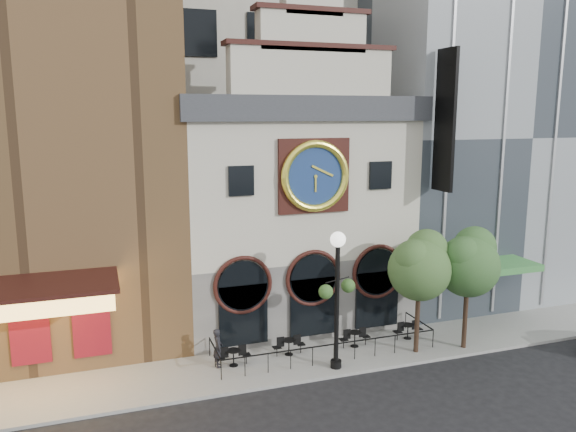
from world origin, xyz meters
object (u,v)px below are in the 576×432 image
(bistro_3, at_px, (408,330))
(tree_left, at_px, (420,264))
(bistro_2, at_px, (355,338))
(pedestrian, at_px, (218,348))
(bistro_1, at_px, (289,345))
(bistro_0, at_px, (233,356))
(tree_right, at_px, (469,261))
(lamppost, at_px, (337,285))

(bistro_3, bearing_deg, tree_left, -104.63)
(bistro_2, height_order, pedestrian, pedestrian)
(bistro_1, distance_m, pedestrian, 3.49)
(bistro_0, distance_m, bistro_3, 9.17)
(pedestrian, relative_size, tree_right, 0.30)
(lamppost, relative_size, tree_left, 1.06)
(lamppost, bearing_deg, tree_left, -15.68)
(pedestrian, bearing_deg, lamppost, -106.50)
(pedestrian, bearing_deg, bistro_2, -86.57)
(bistro_0, distance_m, bistro_1, 2.80)
(bistro_3, bearing_deg, tree_right, -40.40)
(bistro_0, xyz_separation_m, bistro_1, (2.78, 0.31, 0.00))
(tree_left, bearing_deg, tree_right, -7.28)
(tree_left, bearing_deg, bistro_1, 164.97)
(bistro_2, relative_size, pedestrian, 0.88)
(pedestrian, xyz_separation_m, tree_left, (9.46, -1.47, 3.46))
(bistro_3, relative_size, tree_right, 0.26)
(bistro_3, bearing_deg, pedestrian, -179.96)
(lamppost, distance_m, tree_right, 6.93)
(bistro_3, height_order, tree_left, tree_left)
(bistro_0, relative_size, tree_left, 0.27)
(bistro_1, xyz_separation_m, tree_left, (6.00, -1.61, 3.90))
(bistro_0, height_order, tree_right, tree_right)
(tree_right, bearing_deg, bistro_0, 171.84)
(bistro_2, bearing_deg, bistro_1, 177.32)
(bistro_3, relative_size, pedestrian, 0.88)
(pedestrian, distance_m, tree_left, 10.18)
(tree_right, bearing_deg, lamppost, -179.56)
(bistro_0, height_order, bistro_1, same)
(bistro_2, distance_m, tree_left, 4.91)
(bistro_0, xyz_separation_m, tree_left, (8.78, -1.30, 3.90))
(bistro_1, relative_size, pedestrian, 0.88)
(bistro_0, xyz_separation_m, pedestrian, (-0.68, 0.17, 0.43))
(bistro_3, bearing_deg, lamppost, -158.99)
(lamppost, relative_size, tree_right, 1.06)
(pedestrian, xyz_separation_m, tree_right, (11.95, -1.79, 3.49))
(bistro_2, relative_size, tree_left, 0.27)
(bistro_1, height_order, bistro_3, same)
(bistro_1, relative_size, tree_left, 0.27)
(bistro_1, relative_size, tree_right, 0.26)
(pedestrian, height_order, lamppost, lamppost)
(pedestrian, relative_size, tree_left, 0.30)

